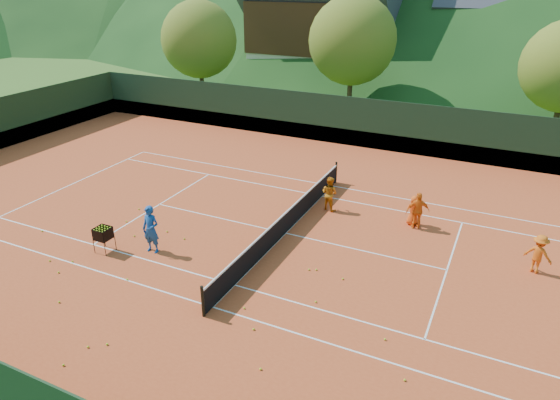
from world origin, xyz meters
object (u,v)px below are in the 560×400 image
at_px(student_b, 418,211).
at_px(student_d, 538,254).
at_px(chalet_mid, 511,31).
at_px(chalet_left, 325,20).
at_px(ball_hopper, 103,234).
at_px(coach, 151,229).
at_px(student_c, 414,210).
at_px(student_a, 329,193).
at_px(tennis_net, 286,222).

height_order(student_b, student_d, student_b).
relative_size(student_b, chalet_mid, 0.13).
bearing_deg(chalet_left, student_b, -61.60).
xyz_separation_m(student_b, ball_hopper, (-10.30, -7.07, -0.04)).
bearing_deg(coach, ball_hopper, -157.88).
bearing_deg(student_c, student_a, -12.21).
relative_size(coach, ball_hopper, 1.88).
distance_m(student_b, student_c, 0.38).
bearing_deg(chalet_left, ball_hopper, -82.67).
height_order(student_d, ball_hopper, student_d).
bearing_deg(student_b, student_d, 137.91).
bearing_deg(chalet_mid, student_c, -92.80).
distance_m(student_a, tennis_net, 3.01).
bearing_deg(chalet_left, student_a, -68.28).
bearing_deg(student_b, chalet_left, -84.67).
bearing_deg(student_c, student_b, 114.70).
bearing_deg(ball_hopper, student_a, 48.31).
relative_size(student_a, ball_hopper, 1.56).
bearing_deg(student_d, tennis_net, 25.91).
distance_m(student_b, tennis_net, 5.48).
relative_size(student_c, tennis_net, 0.11).
xyz_separation_m(student_d, ball_hopper, (-14.81, -5.52, 0.02)).
bearing_deg(ball_hopper, student_d, 20.44).
xyz_separation_m(ball_hopper, chalet_mid, (11.59, 38.29, 4.22)).
xyz_separation_m(student_d, chalet_mid, (-3.22, 32.77, 4.24)).
height_order(student_a, student_b, student_b).
bearing_deg(chalet_mid, chalet_left, -165.96).
xyz_separation_m(student_c, student_d, (4.73, -1.82, 0.09)).
distance_m(ball_hopper, chalet_left, 34.91).
bearing_deg(chalet_mid, student_b, -92.36).
bearing_deg(tennis_net, ball_hopper, -142.53).
xyz_separation_m(coach, tennis_net, (3.95, 3.49, -0.44)).
distance_m(coach, chalet_mid, 39.00).
distance_m(chalet_left, chalet_mid, 16.51).
relative_size(tennis_net, chalet_left, 0.87).
bearing_deg(student_c, tennis_net, 19.46).
distance_m(student_a, student_b, 3.91).
xyz_separation_m(student_a, chalet_left, (-10.80, 27.11, 4.85)).
height_order(student_a, chalet_mid, chalet_mid).
relative_size(ball_hopper, chalet_mid, 0.08).
bearing_deg(student_b, student_a, -24.57).
bearing_deg(chalet_mid, ball_hopper, -106.84).
height_order(student_a, ball_hopper, student_a).
height_order(coach, chalet_mid, chalet_mid).
distance_m(student_c, chalet_left, 30.99).
xyz_separation_m(student_a, ball_hopper, (-6.39, -7.18, -0.03)).
xyz_separation_m(coach, ball_hopper, (-1.64, -0.79, -0.19)).
relative_size(student_c, chalet_mid, 0.10).
distance_m(coach, student_c, 10.69).
distance_m(tennis_net, chalet_left, 32.04).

